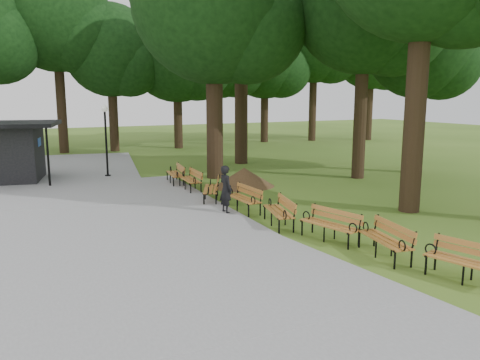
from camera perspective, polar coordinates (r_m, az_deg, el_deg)
name	(u,v)px	position (r m, az deg, el deg)	size (l,w,h in m)	color
ground	(281,234)	(13.91, 4.99, -6.43)	(100.00, 100.00, 0.00)	#3F641C
path	(120,224)	(15.19, -14.20, -5.15)	(12.00, 38.00, 0.06)	gray
person	(226,189)	(16.02, -1.71, -1.14)	(0.60, 0.39, 1.64)	black
kiosk	(1,152)	(24.47, -26.74, 3.01)	(4.38, 3.81, 2.74)	black
lamp_post	(105,126)	(23.91, -15.85, 6.22)	(0.32, 0.32, 3.48)	black
dirt_mound	(244,177)	(20.71, 0.49, 0.33)	(2.31, 2.31, 0.84)	#47301C
bench_0	(468,263)	(11.35, 25.72, -8.96)	(1.90, 0.64, 0.88)	#B16B28
bench_1	(384,240)	(12.34, 16.93, -6.88)	(1.90, 0.64, 0.88)	#B16B28
bench_2	(330,225)	(13.32, 10.70, -5.34)	(1.90, 0.64, 0.88)	#B16B28
bench_3	(279,212)	(14.62, 4.65, -3.80)	(1.90, 0.64, 0.88)	#B16B28
bench_4	(243,199)	(16.39, 0.34, -2.24)	(1.90, 0.64, 0.88)	#B16B28
bench_5	(211,189)	(18.06, -3.51, -1.10)	(1.90, 0.64, 0.88)	#B16B28
bench_6	(190,180)	(20.10, -6.02, 0.02)	(1.90, 0.64, 0.88)	#B16B28
bench_7	(175,174)	(21.64, -7.80, 0.71)	(1.90, 0.64, 0.88)	#B16B28
lawn_tree_1	(365,0)	(23.76, 14.81, 20.18)	(6.77, 6.77, 11.65)	black
lawn_tree_2	(214,2)	(23.15, -3.19, 20.54)	(7.51, 7.51, 11.94)	black
lawn_tree_5	(421,45)	(26.07, 20.86, 14.88)	(5.33, 5.33, 9.10)	black
tree_backdrop	(203,36)	(37.35, -4.51, 16.85)	(37.81, 10.14, 16.65)	black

